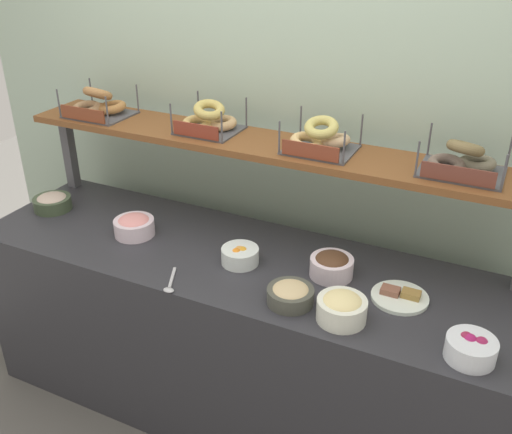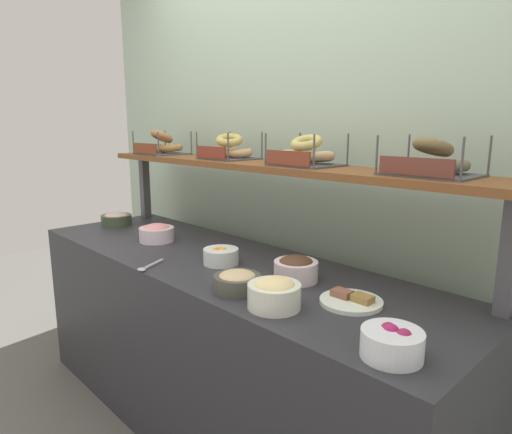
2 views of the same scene
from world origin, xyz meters
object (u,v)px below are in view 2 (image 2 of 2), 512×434
Objects in this scene: serving_spoon_near_plate at (147,267)px; bowl_egg_salad at (274,293)px; bowl_fruit_salad at (221,256)px; bowl_hummus at (237,281)px; bowl_tuna_salad at (116,219)px; bagel_basket_sesame at (229,150)px; bowl_lox_spread at (157,233)px; bowl_chocolate_spread at (296,268)px; bagel_basket_poppy at (431,163)px; bowl_beet_salad at (392,343)px; bagel_basket_plain at (305,155)px; serving_plate_white at (351,300)px; bagel_basket_everything at (162,146)px.

bowl_egg_salad is at bearing 7.65° from serving_spoon_near_plate.
bowl_hummus is at bearing -29.25° from bowl_fruit_salad.
bagel_basket_sesame is (0.75, 0.28, 0.44)m from bowl_tuna_salad.
bowl_lox_spread is 1.06m from bowl_egg_salad.
bagel_basket_poppy is (0.40, 0.24, 0.43)m from bowl_chocolate_spread.
bagel_basket_poppy reaches higher than bowl_chocolate_spread.
bowl_beet_salad reaches higher than bowl_fruit_salad.
bowl_beet_salad is 1.12m from serving_spoon_near_plate.
bowl_hummus is 0.64× the size of bagel_basket_sesame.
bagel_basket_sesame is at bearing 179.79° from bagel_basket_poppy.
bowl_chocolate_spread is at bearing -55.77° from bagel_basket_plain.
bowl_tuna_salad is at bearing 179.82° from serving_plate_white.
bowl_chocolate_spread is at bearing 172.24° from serving_plate_white.
bowl_lox_spread is 1.00× the size of bowl_tuna_salad.
bowl_chocolate_spread reaches higher than serving_spoon_near_plate.
bagel_basket_sesame is 0.53m from bagel_basket_plain.
bowl_tuna_salad is 1.73m from serving_plate_white.
bagel_basket_everything is (-0.74, 0.56, 0.47)m from serving_spoon_near_plate.
bowl_tuna_salad is 0.85× the size of serving_plate_white.
bowl_chocolate_spread is 0.63× the size of bagel_basket_sesame.
bowl_lox_spread reaches higher than serving_plate_white.
serving_plate_white is at bearing -31.35° from bagel_basket_plain.
bowl_lox_spread is at bearing 168.35° from bowl_hummus.
bagel_basket_sesame is 0.96× the size of bagel_basket_plain.
bagel_basket_poppy reaches higher than bowl_egg_salad.
bagel_basket_sesame is (-0.15, 0.59, 0.47)m from serving_spoon_near_plate.
bowl_tuna_salad is (-1.36, 0.21, 0.00)m from bowl_hummus.
bowl_fruit_salad is at bearing -176.94° from serving_plate_white.
bowl_egg_salad is at bearing -31.59° from bagel_basket_sesame.
bowl_lox_spread is 0.63× the size of bagel_basket_plain.
serving_spoon_near_plate is at bearing -167.29° from bowl_hummus.
bowl_tuna_salad is 1.12× the size of serving_spoon_near_plate.
serving_plate_white is at bearing 20.28° from serving_spoon_near_plate.
bagel_basket_poppy is (0.11, 0.28, 0.46)m from serving_plate_white.
bowl_beet_salad is at bearing -1.65° from bowl_egg_salad.
bagel_basket_sesame reaches higher than bowl_hummus.
bowl_egg_salad is 0.71m from bagel_basket_poppy.
bowl_fruit_salad is 0.57× the size of bagel_basket_sesame.
serving_plate_white is 0.78× the size of bagel_basket_sesame.
bagel_basket_poppy reaches higher than bowl_hummus.
bowl_lox_spread is at bearing 143.36° from serving_spoon_near_plate.
bowl_lox_spread is 0.52m from bowl_tuna_salad.
bagel_basket_sesame is at bearing 148.41° from bowl_egg_salad.
serving_spoon_near_plate is (-0.67, -0.09, -0.05)m from bowl_egg_salad.
serving_plate_white is (0.37, 0.20, -0.03)m from bowl_hummus.
bowl_chocolate_spread is at bearing -148.89° from bagel_basket_poppy.
bowl_beet_salad reaches higher than serving_plate_white.
bowl_egg_salad is (1.04, -0.19, 0.01)m from bowl_lox_spread.
bagel_basket_sesame is at bearing 157.77° from bowl_beet_salad.
serving_plate_white is at bearing -0.18° from bowl_tuna_salad.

